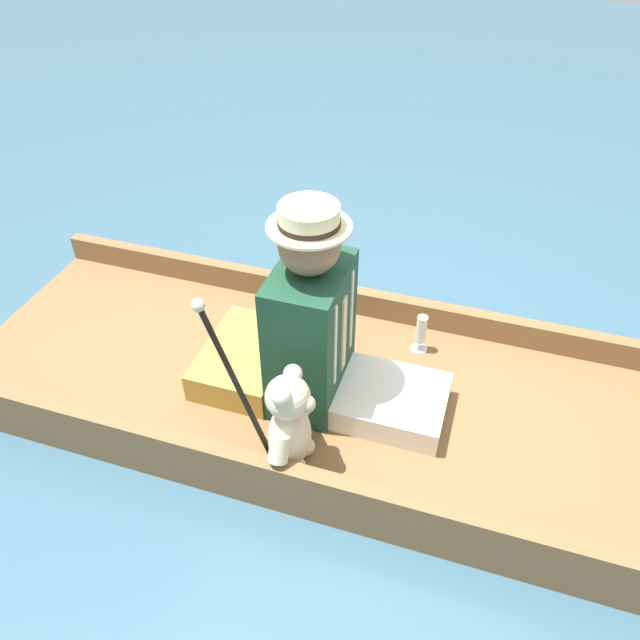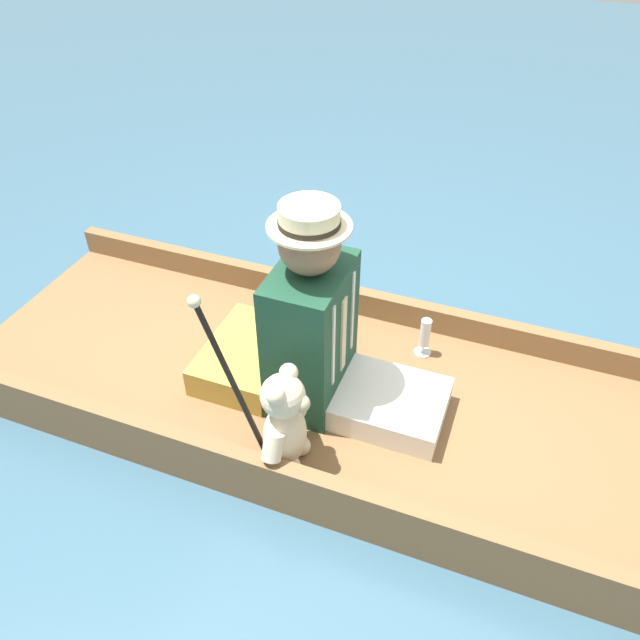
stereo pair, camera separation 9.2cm
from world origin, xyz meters
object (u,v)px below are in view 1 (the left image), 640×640
Objects in this scene: teddy_bear at (290,424)px; wine_glass at (421,331)px; seated_person at (325,334)px; walking_cane at (233,376)px.

teddy_bear is 2.34× the size of wine_glass.
seated_person is 0.45m from walking_cane.
teddy_bear is (0.35, -0.02, -0.13)m from seated_person.
teddy_bear is at bearing 106.50° from walking_cane.
seated_person is 4.71× the size of wine_glass.
walking_cane is (0.80, -0.50, 0.33)m from wine_glass.
teddy_bear is at bearing -11.96° from seated_person.
walking_cane reaches higher than wine_glass.
teddy_bear is 0.82m from wine_glass.
seated_person is 0.56m from wine_glass.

